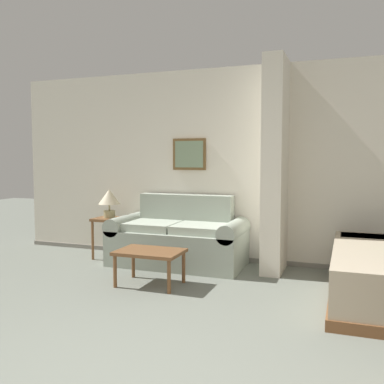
{
  "coord_description": "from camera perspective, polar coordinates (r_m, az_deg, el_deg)",
  "views": [
    {
      "loc": [
        0.98,
        -1.87,
        1.4
      ],
      "look_at": [
        -0.51,
        2.21,
        1.05
      ],
      "focal_mm": 40.0,
      "sensor_mm": 36.0,
      "label": 1
    }
  ],
  "objects": [
    {
      "name": "coffee_table",
      "position": [
        4.76,
        -5.64,
        -8.3
      ],
      "size": [
        0.71,
        0.5,
        0.39
      ],
      "color": "brown",
      "rests_on": "ground_plane"
    },
    {
      "name": "side_table",
      "position": [
        6.08,
        -10.92,
        -4.42
      ],
      "size": [
        0.4,
        0.4,
        0.57
      ],
      "color": "brown",
      "rests_on": "ground_plane"
    },
    {
      "name": "couch",
      "position": [
        5.64,
        -1.81,
        -6.32
      ],
      "size": [
        1.75,
        0.84,
        0.9
      ],
      "color": "#99A393",
      "rests_on": "ground_plane"
    },
    {
      "name": "wall_partition_pillar",
      "position": [
        5.31,
        11.04,
        3.43
      ],
      "size": [
        0.24,
        0.64,
        2.6
      ],
      "color": "silver",
      "rests_on": "ground_plane"
    },
    {
      "name": "wall_back",
      "position": [
        5.71,
        10.18,
        3.46
      ],
      "size": [
        7.54,
        0.16,
        2.6
      ],
      "color": "silver",
      "rests_on": "ground_plane"
    },
    {
      "name": "table_lamp",
      "position": [
        6.04,
        -10.98,
        -0.89
      ],
      "size": [
        0.3,
        0.3,
        0.4
      ],
      "color": "tan",
      "rests_on": "side_table"
    }
  ]
}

